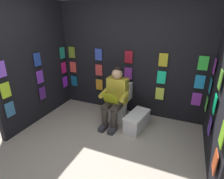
% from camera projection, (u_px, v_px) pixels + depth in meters
% --- Properties ---
extents(ground_plane, '(30.00, 30.00, 0.00)m').
position_uv_depth(ground_plane, '(85.00, 169.00, 2.61)').
color(ground_plane, '#B2A899').
extents(display_wall_back, '(3.33, 0.14, 2.40)m').
position_uv_depth(display_wall_back, '(130.00, 60.00, 3.86)').
color(display_wall_back, black).
rests_on(display_wall_back, ground).
extents(display_wall_right, '(0.14, 1.93, 2.40)m').
position_uv_depth(display_wall_right, '(35.00, 63.00, 3.60)').
color(display_wall_right, black).
rests_on(display_wall_right, ground).
extents(toilet, '(0.41, 0.56, 0.77)m').
position_uv_depth(toilet, '(119.00, 104.00, 3.84)').
color(toilet, white).
rests_on(toilet, ground).
extents(person_reading, '(0.54, 0.70, 1.19)m').
position_uv_depth(person_reading, '(115.00, 96.00, 3.55)').
color(person_reading, gold).
rests_on(person_reading, ground).
extents(comic_longbox_near, '(0.41, 0.68, 0.33)m').
position_uv_depth(comic_longbox_near, '(137.00, 121.00, 3.51)').
color(comic_longbox_near, silver).
rests_on(comic_longbox_near, ground).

